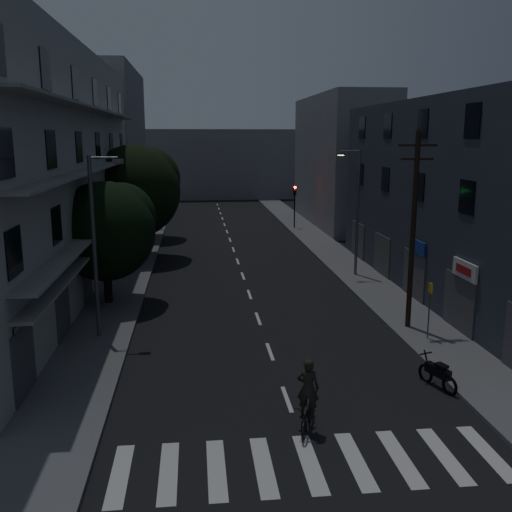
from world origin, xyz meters
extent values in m
plane|color=black|center=(0.00, 25.00, 0.00)|extent=(160.00, 160.00, 0.00)
cube|color=#565659|center=(-7.50, 25.00, 0.07)|extent=(3.00, 90.00, 0.15)
cube|color=#565659|center=(7.50, 25.00, 0.07)|extent=(3.00, 90.00, 0.15)
cube|color=beige|center=(-5.20, -2.00, 0.01)|extent=(0.50, 3.00, 0.01)
cube|color=beige|center=(-3.90, -2.00, 0.01)|extent=(0.50, 3.00, 0.01)
cube|color=beige|center=(-2.60, -2.00, 0.01)|extent=(0.50, 3.00, 0.01)
cube|color=beige|center=(-1.30, -2.00, 0.01)|extent=(0.50, 3.00, 0.01)
cube|color=beige|center=(0.00, -2.00, 0.01)|extent=(0.50, 3.00, 0.01)
cube|color=beige|center=(1.30, -2.00, 0.01)|extent=(0.50, 3.00, 0.01)
cube|color=beige|center=(2.60, -2.00, 0.01)|extent=(0.50, 3.00, 0.01)
cube|color=beige|center=(3.90, -2.00, 0.01)|extent=(0.50, 3.00, 0.01)
cube|color=beige|center=(5.20, -2.00, 0.01)|extent=(0.50, 3.00, 0.01)
cube|color=beige|center=(0.00, 2.00, 0.01)|extent=(0.15, 2.00, 0.01)
cube|color=beige|center=(0.00, 6.50, 0.01)|extent=(0.15, 2.00, 0.01)
cube|color=beige|center=(0.00, 11.00, 0.01)|extent=(0.15, 2.00, 0.01)
cube|color=beige|center=(0.00, 15.50, 0.01)|extent=(0.15, 2.00, 0.01)
cube|color=beige|center=(0.00, 20.00, 0.01)|extent=(0.15, 2.00, 0.01)
cube|color=beige|center=(0.00, 24.50, 0.01)|extent=(0.15, 2.00, 0.01)
cube|color=beige|center=(0.00, 29.00, 0.01)|extent=(0.15, 2.00, 0.01)
cube|color=beige|center=(0.00, 33.50, 0.01)|extent=(0.15, 2.00, 0.01)
cube|color=beige|center=(0.00, 38.00, 0.01)|extent=(0.15, 2.00, 0.01)
cube|color=beige|center=(0.00, 42.50, 0.01)|extent=(0.15, 2.00, 0.01)
cube|color=beige|center=(0.00, 47.00, 0.01)|extent=(0.15, 2.00, 0.01)
cube|color=beige|center=(0.00, 51.50, 0.01)|extent=(0.15, 2.00, 0.01)
cube|color=beige|center=(0.00, 56.00, 0.01)|extent=(0.15, 2.00, 0.01)
cube|color=beige|center=(0.00, 60.50, 0.01)|extent=(0.15, 2.00, 0.01)
cube|color=#A0A09B|center=(-12.00, 18.00, 7.00)|extent=(6.00, 36.00, 14.00)
cube|color=black|center=(-8.98, 3.00, 2.00)|extent=(0.06, 1.60, 1.60)
cube|color=black|center=(-8.98, 9.00, 2.00)|extent=(0.06, 1.60, 1.60)
cube|color=black|center=(-8.98, 15.00, 2.00)|extent=(0.06, 1.60, 1.60)
cube|color=black|center=(-8.98, 21.00, 2.00)|extent=(0.06, 1.60, 1.60)
cube|color=black|center=(-8.98, 27.00, 2.00)|extent=(0.06, 1.60, 1.60)
cube|color=black|center=(-8.98, 33.00, 2.00)|extent=(0.06, 1.60, 1.60)
cube|color=black|center=(-8.98, 3.00, 5.20)|extent=(0.06, 1.60, 1.60)
cube|color=black|center=(-8.98, 9.00, 5.20)|extent=(0.06, 1.60, 1.60)
cube|color=black|center=(-8.98, 15.00, 5.20)|extent=(0.06, 1.60, 1.60)
cube|color=black|center=(-8.98, 21.00, 5.20)|extent=(0.06, 1.60, 1.60)
cube|color=black|center=(-8.98, 27.00, 5.20)|extent=(0.06, 1.60, 1.60)
cube|color=black|center=(-8.98, 33.00, 5.20)|extent=(0.06, 1.60, 1.60)
cube|color=black|center=(-8.98, 3.00, 8.40)|extent=(0.06, 1.60, 1.60)
cube|color=black|center=(-8.98, 9.00, 8.40)|extent=(0.06, 1.60, 1.60)
cube|color=black|center=(-8.98, 15.00, 8.40)|extent=(0.06, 1.60, 1.60)
cube|color=black|center=(-8.98, 21.00, 8.40)|extent=(0.06, 1.60, 1.60)
cube|color=black|center=(-8.98, 27.00, 8.40)|extent=(0.06, 1.60, 1.60)
cube|color=black|center=(-8.98, 33.00, 8.40)|extent=(0.06, 1.60, 1.60)
cube|color=black|center=(-8.98, 9.00, 11.60)|extent=(0.06, 1.60, 1.60)
cube|color=black|center=(-8.98, 15.00, 11.60)|extent=(0.06, 1.60, 1.60)
cube|color=black|center=(-8.98, 21.00, 11.60)|extent=(0.06, 1.60, 1.60)
cube|color=black|center=(-8.98, 27.00, 11.60)|extent=(0.06, 1.60, 1.60)
cube|color=black|center=(-8.98, 33.00, 11.60)|extent=(0.06, 1.60, 1.60)
cube|color=gray|center=(-8.50, 18.00, 4.00)|extent=(1.00, 32.40, 0.12)
cube|color=gray|center=(-8.50, 18.00, 7.20)|extent=(1.00, 32.40, 0.12)
cube|color=gray|center=(-8.50, 18.00, 10.40)|extent=(1.00, 32.40, 0.12)
cube|color=gray|center=(-8.60, 18.00, 3.10)|extent=(0.80, 32.40, 0.12)
cube|color=#424247|center=(-8.97, 3.00, 1.40)|extent=(0.06, 2.40, 2.40)
cube|color=#424247|center=(-8.97, 9.00, 1.40)|extent=(0.06, 2.40, 2.40)
cube|color=#424247|center=(-8.97, 15.00, 1.40)|extent=(0.06, 2.40, 2.40)
cube|color=#424247|center=(-8.97, 21.00, 1.40)|extent=(0.06, 2.40, 2.40)
cube|color=#424247|center=(-8.97, 27.00, 1.40)|extent=(0.06, 2.40, 2.40)
cube|color=#424247|center=(-8.97, 33.00, 1.40)|extent=(0.06, 2.40, 2.40)
cube|color=#2D323D|center=(12.00, 14.00, 5.50)|extent=(6.00, 28.00, 11.00)
cube|color=black|center=(8.98, 8.00, 6.30)|extent=(0.06, 1.40, 1.50)
cube|color=black|center=(8.98, 13.50, 6.30)|extent=(0.06, 1.40, 1.50)
cube|color=black|center=(8.98, 19.00, 6.30)|extent=(0.06, 1.40, 1.50)
cube|color=black|center=(8.98, 24.50, 6.30)|extent=(0.06, 1.40, 1.50)
cube|color=black|center=(8.98, 8.00, 9.60)|extent=(0.06, 1.40, 1.50)
cube|color=black|center=(8.98, 13.50, 9.60)|extent=(0.06, 1.40, 1.50)
cube|color=black|center=(8.98, 19.00, 9.60)|extent=(0.06, 1.40, 1.50)
cube|color=black|center=(8.98, 24.50, 9.60)|extent=(0.06, 1.40, 1.50)
cube|color=#424247|center=(8.97, 8.00, 1.40)|extent=(0.06, 3.00, 2.60)
cube|color=#424247|center=(8.97, 13.50, 1.40)|extent=(0.06, 3.00, 2.60)
cube|color=#424247|center=(8.97, 19.00, 1.40)|extent=(0.06, 3.00, 2.60)
cube|color=#424247|center=(8.97, 24.50, 1.40)|extent=(0.06, 3.00, 2.60)
cube|color=silver|center=(8.90, 7.50, 3.10)|extent=(0.12, 2.20, 0.80)
cube|color=#B21414|center=(8.82, 7.50, 3.10)|extent=(0.02, 1.40, 0.36)
cube|color=navy|center=(8.90, 13.00, 3.10)|extent=(0.12, 2.00, 0.70)
cube|color=slate|center=(-12.00, 48.00, 8.00)|extent=(6.00, 20.00, 16.00)
cube|color=slate|center=(12.00, 42.00, 6.50)|extent=(6.00, 20.00, 13.00)
cube|color=slate|center=(0.00, 70.00, 5.00)|extent=(24.00, 8.00, 10.00)
cylinder|color=black|center=(-7.78, 14.33, 1.91)|extent=(0.44, 0.44, 3.53)
sphere|color=black|center=(-7.78, 14.33, 4.03)|extent=(5.29, 5.29, 5.29)
sphere|color=black|center=(-6.99, 14.99, 4.69)|extent=(3.70, 3.70, 3.70)
sphere|color=black|center=(-8.44, 13.80, 4.43)|extent=(3.44, 3.44, 3.44)
cylinder|color=black|center=(-7.40, 25.98, 2.38)|extent=(0.44, 0.44, 4.45)
sphere|color=black|center=(-7.40, 25.98, 5.05)|extent=(6.70, 6.70, 6.70)
sphere|color=black|center=(-6.39, 26.81, 5.88)|extent=(4.69, 4.69, 4.69)
sphere|color=black|center=(-8.23, 25.31, 5.55)|extent=(4.36, 4.36, 4.36)
cylinder|color=black|center=(-7.27, 34.61, 2.07)|extent=(0.44, 0.44, 3.84)
sphere|color=black|center=(-7.27, 34.61, 4.37)|extent=(5.73, 5.73, 5.73)
sphere|color=black|center=(-6.41, 35.33, 5.09)|extent=(4.01, 4.01, 4.01)
sphere|color=black|center=(-7.99, 34.04, 4.80)|extent=(3.73, 3.73, 3.73)
cylinder|color=black|center=(6.69, 38.76, 1.75)|extent=(0.12, 0.12, 3.20)
cube|color=black|center=(6.69, 38.76, 3.80)|extent=(0.28, 0.22, 0.90)
sphere|color=#FF0C05|center=(6.69, 38.61, 4.13)|extent=(0.22, 0.22, 0.22)
sphere|color=#3F330C|center=(6.69, 38.61, 3.83)|extent=(0.22, 0.22, 0.22)
sphere|color=black|center=(6.69, 38.61, 3.53)|extent=(0.22, 0.22, 0.22)
cylinder|color=black|center=(-6.61, 39.73, 1.75)|extent=(0.12, 0.12, 3.20)
cube|color=black|center=(-6.61, 39.73, 3.80)|extent=(0.28, 0.22, 0.90)
sphere|color=black|center=(-6.61, 39.58, 4.13)|extent=(0.22, 0.22, 0.22)
sphere|color=#3F330C|center=(-6.61, 39.58, 3.83)|extent=(0.22, 0.22, 0.22)
sphere|color=#0CFF26|center=(-6.61, 39.58, 3.53)|extent=(0.22, 0.22, 0.22)
cylinder|color=#55595D|center=(-7.44, 8.93, 4.15)|extent=(0.18, 0.18, 8.00)
cylinder|color=#55595D|center=(-6.84, 8.93, 8.05)|extent=(1.20, 0.10, 0.10)
cube|color=#55595D|center=(-6.24, 8.93, 7.90)|extent=(0.45, 0.25, 0.18)
cube|color=#4C4C4C|center=(-6.24, 8.93, 7.80)|extent=(0.35, 0.18, 0.04)
cylinder|color=slate|center=(7.28, 19.09, 4.15)|extent=(0.18, 0.18, 8.00)
cylinder|color=slate|center=(6.68, 19.09, 8.05)|extent=(1.20, 0.10, 0.10)
cube|color=slate|center=(6.08, 19.09, 7.90)|extent=(0.45, 0.25, 0.18)
cube|color=#FFD88C|center=(6.08, 19.09, 7.80)|extent=(0.35, 0.18, 0.04)
cylinder|color=slate|center=(-7.44, 28.78, 4.15)|extent=(0.18, 0.18, 8.00)
cylinder|color=slate|center=(-6.84, 28.78, 8.05)|extent=(1.20, 0.10, 0.10)
cube|color=slate|center=(-6.24, 28.78, 7.90)|extent=(0.45, 0.25, 0.18)
cube|color=#4C4C4C|center=(-6.24, 28.78, 7.80)|extent=(0.35, 0.18, 0.04)
cylinder|color=black|center=(6.86, 8.67, 4.65)|extent=(0.24, 0.24, 9.00)
cube|color=black|center=(6.86, 8.67, 8.55)|extent=(1.80, 0.10, 0.10)
cube|color=black|center=(6.86, 8.67, 7.95)|extent=(1.50, 0.10, 0.10)
cylinder|color=#595B60|center=(7.13, 6.99, 1.40)|extent=(0.06, 0.06, 2.50)
cube|color=yellow|center=(7.13, 6.99, 2.45)|extent=(0.05, 0.35, 0.45)
torus|color=black|center=(5.77, 1.78, 0.31)|extent=(0.34, 0.72, 0.72)
torus|color=black|center=(5.36, 2.94, 0.31)|extent=(0.34, 0.72, 0.72)
cube|color=black|center=(5.57, 2.36, 0.63)|extent=(0.61, 1.14, 0.36)
cube|color=black|center=(5.62, 2.21, 0.90)|extent=(0.44, 0.53, 0.10)
cylinder|color=black|center=(5.38, 2.89, 0.77)|extent=(0.20, 0.44, 0.86)
cube|color=black|center=(5.35, 2.98, 1.07)|extent=(0.54, 0.22, 0.04)
imported|color=black|center=(0.27, -0.22, 0.49)|extent=(1.24, 1.97, 0.98)
imported|color=black|center=(0.27, -0.22, 1.43)|extent=(0.80, 0.65, 1.87)
camera|label=1|loc=(-3.04, -16.09, 8.91)|focal=40.00mm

